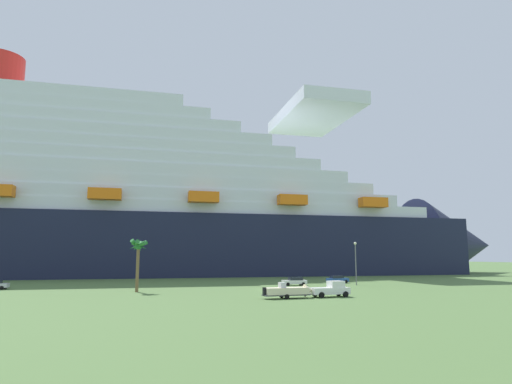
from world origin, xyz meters
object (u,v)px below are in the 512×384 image
Objects in this scene: palm_tree at (138,250)px; parked_car_white_van at (295,281)px; small_boat_on_trailer at (291,291)px; cruise_ship at (98,206)px; street_lamp at (356,257)px; pickup_truck at (331,289)px; parked_car_blue_suv at (337,279)px.

palm_tree reaches higher than parked_car_white_van.
palm_tree reaches higher than small_boat_on_trailer.
cruise_ship is 69.04m from parked_car_white_van.
cruise_ship is 77.38m from street_lamp.
palm_tree is at bearing 146.60° from pickup_truck.
street_lamp is (22.34, 20.78, 4.49)m from small_boat_on_trailer.
small_boat_on_trailer is 1.76× the size of parked_car_blue_suv.
street_lamp is (16.15, 20.65, 4.41)m from pickup_truck.
palm_tree is at bearing -167.82° from parked_car_white_van.
pickup_truck reaches higher than small_boat_on_trailer.
small_boat_on_trailer is at bearing -178.83° from pickup_truck.
cruise_ship is 45.26× the size of pickup_truck.
palm_tree is at bearing -165.62° from parked_car_blue_suv.
street_lamp is 8.33m from parked_car_blue_suv.
small_boat_on_trailer is 0.98× the size of street_lamp.
street_lamp is 1.75× the size of parked_car_white_van.
small_boat_on_trailer is (28.48, -77.31, -18.95)m from cruise_ship.
cruise_ship is at bearing 98.46° from palm_tree.
parked_car_white_van is at bearing 79.82° from pickup_truck.
palm_tree reaches higher than parked_car_blue_suv.
palm_tree reaches higher than pickup_truck.
parked_car_blue_suv is (11.46, 4.16, -0.00)m from parked_car_white_van.
small_boat_on_trailer reaches higher than parked_car_white_van.
parked_car_blue_suv is at bearing 19.93° from parked_car_white_van.
palm_tree reaches higher than street_lamp.
cruise_ship is 30.26× the size of street_lamp.
pickup_truck is at bearing -128.02° from street_lamp.
palm_tree is (-25.71, 16.95, 5.65)m from pickup_truck.
palm_tree is 1.80× the size of parked_car_blue_suv.
street_lamp reaches higher than parked_car_white_van.
street_lamp is 1.80× the size of parked_car_blue_suv.
cruise_ship is at bearing 131.95° from street_lamp.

